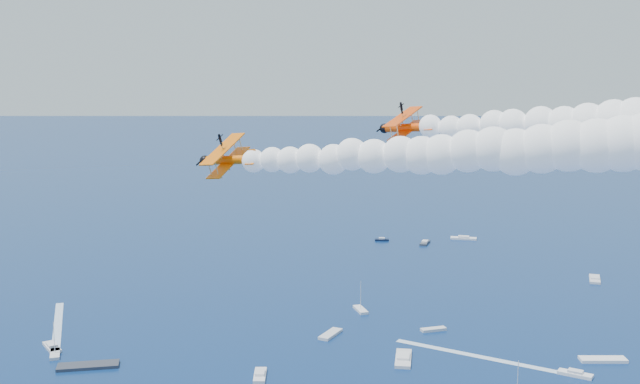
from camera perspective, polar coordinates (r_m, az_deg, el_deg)
The scene contains 5 objects.
biplane_lead at distance 98.67m, azimuth 6.39°, elevation 4.62°, with size 7.60×8.53×5.14m, color #FF4705, non-canonical shape.
biplane_trail at distance 97.03m, azimuth -6.48°, elevation 2.30°, with size 8.06×9.04×5.45m, color #FC6A05, non-canonical shape.
smoke_trail_lead at distance 90.77m, azimuth 21.79°, elevation 4.88°, with size 52.30×13.26×10.02m, color white, non-canonical shape.
smoke_trail_trail at distance 87.14m, azimuth 8.87°, elevation 2.78°, with size 50.75×19.96×10.02m, color white, non-canonical shape.
spectator_boats at distance 194.43m, azimuth 16.63°, elevation -10.68°, with size 230.36×174.52×0.70m.
Camera 1 is at (62.86, -55.47, 65.21)m, focal length 44.54 mm.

